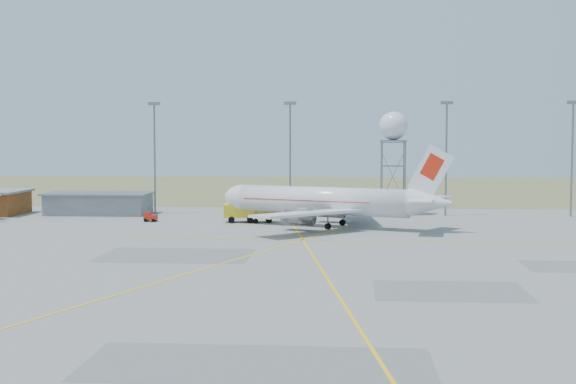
# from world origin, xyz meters

# --- Properties ---
(ground) EXTENTS (400.00, 400.00, 0.00)m
(ground) POSITION_xyz_m (0.00, 0.00, 0.00)
(ground) COLOR gray
(ground) RESTS_ON ground
(grass_strip) EXTENTS (400.00, 120.00, 0.03)m
(grass_strip) POSITION_xyz_m (0.00, 140.00, 0.01)
(grass_strip) COLOR olive
(grass_strip) RESTS_ON ground
(building_grey) EXTENTS (19.00, 10.00, 3.90)m
(building_grey) POSITION_xyz_m (-45.00, 64.00, 1.97)
(building_grey) COLOR gray
(building_grey) RESTS_ON ground
(mast_a) EXTENTS (2.20, 0.50, 20.50)m
(mast_a) POSITION_xyz_m (-35.00, 66.00, 12.07)
(mast_a) COLOR slate
(mast_a) RESTS_ON ground
(mast_b) EXTENTS (2.20, 0.50, 20.50)m
(mast_b) POSITION_xyz_m (-10.00, 66.00, 12.07)
(mast_b) COLOR slate
(mast_b) RESTS_ON ground
(mast_c) EXTENTS (2.20, 0.50, 20.50)m
(mast_c) POSITION_xyz_m (18.00, 66.00, 12.07)
(mast_c) COLOR slate
(mast_c) RESTS_ON ground
(mast_d) EXTENTS (2.20, 0.50, 20.50)m
(mast_d) POSITION_xyz_m (40.00, 66.00, 12.07)
(mast_d) COLOR slate
(mast_d) RESTS_ON ground
(airliner_main) EXTENTS (37.14, 34.85, 13.07)m
(airliner_main) POSITION_xyz_m (-2.84, 46.37, 4.01)
(airliner_main) COLOR silver
(airliner_main) RESTS_ON ground
(radar_tower) EXTENTS (5.16, 5.16, 18.69)m
(radar_tower) POSITION_xyz_m (8.62, 67.00, 10.49)
(radar_tower) COLOR slate
(radar_tower) RESTS_ON ground
(fire_truck) EXTENTS (8.95, 4.41, 3.46)m
(fire_truck) POSITION_xyz_m (-15.46, 52.48, 1.66)
(fire_truck) COLOR yellow
(fire_truck) RESTS_ON ground
(baggage_tug) EXTENTS (2.18, 1.82, 1.61)m
(baggage_tug) POSITION_xyz_m (-32.41, 52.00, 0.61)
(baggage_tug) COLOR red
(baggage_tug) RESTS_ON ground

